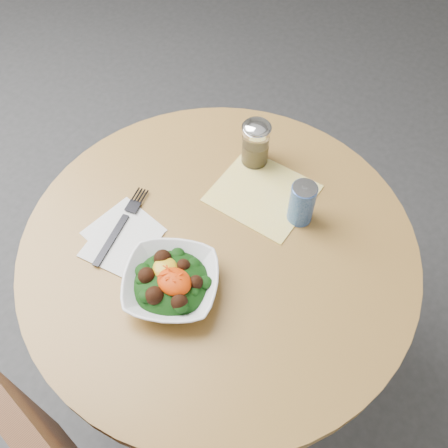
# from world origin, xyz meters

# --- Properties ---
(ground) EXTENTS (6.00, 6.00, 0.00)m
(ground) POSITION_xyz_m (0.00, 0.00, 0.00)
(ground) COLOR #313134
(ground) RESTS_ON ground
(table) EXTENTS (0.90, 0.90, 0.75)m
(table) POSITION_xyz_m (0.00, 0.00, 0.55)
(table) COLOR black
(table) RESTS_ON ground
(cloth_napkin) EXTENTS (0.24, 0.22, 0.00)m
(cloth_napkin) POSITION_xyz_m (0.01, 0.18, 0.75)
(cloth_napkin) COLOR yellow
(cloth_napkin) RESTS_ON table
(paper_napkins) EXTENTS (0.18, 0.19, 0.00)m
(paper_napkins) POSITION_xyz_m (-0.20, -0.10, 0.75)
(paper_napkins) COLOR silver
(paper_napkins) RESTS_ON table
(salad_bowl) EXTENTS (0.26, 0.26, 0.07)m
(salad_bowl) POSITION_xyz_m (-0.03, -0.15, 0.78)
(salad_bowl) COLOR white
(salad_bowl) RESTS_ON table
(fork) EXTENTS (0.06, 0.23, 0.00)m
(fork) POSITION_xyz_m (-0.22, -0.07, 0.76)
(fork) COLOR black
(fork) RESTS_ON table
(spice_shaker) EXTENTS (0.07, 0.07, 0.13)m
(spice_shaker) POSITION_xyz_m (-0.05, 0.26, 0.81)
(spice_shaker) COLOR silver
(spice_shaker) RESTS_ON table
(beverage_can) EXTENTS (0.06, 0.06, 0.11)m
(beverage_can) POSITION_xyz_m (0.12, 0.16, 0.81)
(beverage_can) COLOR navy
(beverage_can) RESTS_ON table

